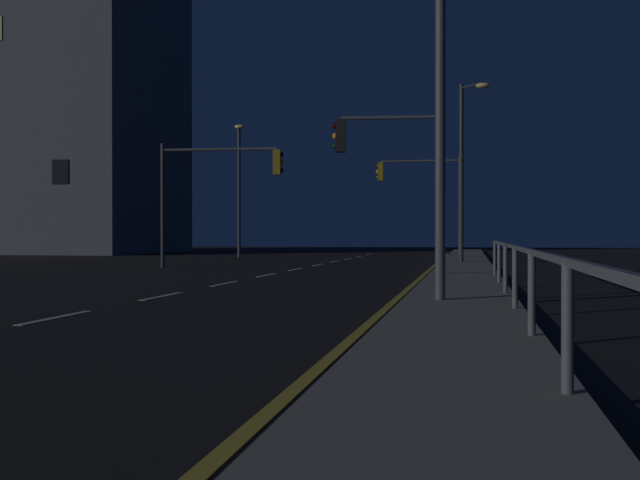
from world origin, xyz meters
TOP-DOWN VIEW (x-y plane):
  - ground_plane at (0.00, 17.50)m, footprint 112.00×112.00m
  - sidewalk_right at (6.08, 17.50)m, footprint 2.01×77.00m
  - lane_markings_center at (0.00, 21.00)m, footprint 0.14×50.00m
  - lane_edge_line at (4.82, 22.50)m, footprint 0.14×53.00m
  - traffic_light_far_right at (3.98, 20.39)m, footprint 3.24×0.59m
  - traffic_light_mid_left at (-3.26, 25.74)m, footprint 4.82×0.68m
  - traffic_light_far_center at (3.84, 37.14)m, footprint 4.42×0.38m
  - street_lamp_median at (6.05, 30.02)m, footprint 1.22×1.12m
  - street_lamp_far_end at (-6.12, 37.31)m, footprint 0.93×1.90m
  - street_lamp_corner at (5.90, 11.58)m, footprint 1.24×1.50m
  - barrier_fence at (6.93, 8.94)m, footprint 0.09×21.96m
  - building_distant at (-22.62, 46.19)m, footprint 15.54×13.10m

SIDE VIEW (x-z plane):
  - ground_plane at x=0.00m, z-range 0.00..0.00m
  - lane_edge_line at x=4.82m, z-range 0.00..0.01m
  - lane_markings_center at x=0.00m, z-range 0.00..0.01m
  - sidewalk_right at x=6.08m, z-range 0.00..0.14m
  - barrier_fence at x=6.93m, z-range 0.39..1.37m
  - traffic_light_mid_left at x=-3.26m, z-range 1.04..5.85m
  - traffic_light_far_right at x=3.98m, z-range 1.11..5.94m
  - traffic_light_far_center at x=3.84m, z-range 1.23..6.44m
  - street_lamp_corner at x=5.90m, z-range 0.85..7.77m
  - street_lamp_far_end at x=-6.12m, z-range 0.74..7.96m
  - street_lamp_median at x=6.05m, z-range 0.84..8.27m
  - building_distant at x=-22.62m, z-range 0.00..22.89m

